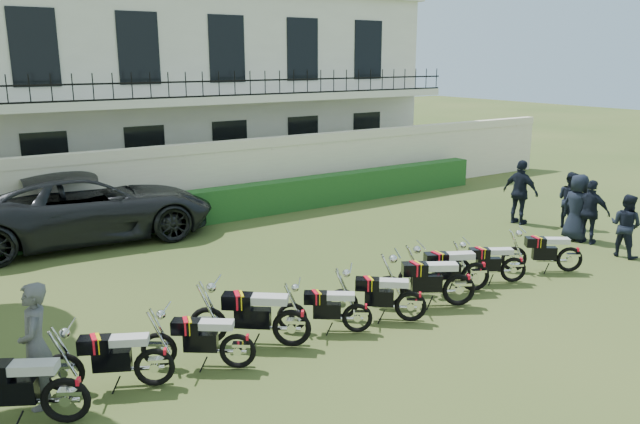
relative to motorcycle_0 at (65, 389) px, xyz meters
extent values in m
plane|color=#334A1D|center=(6.56, 1.58, -0.53)|extent=(100.00, 100.00, 0.00)
cube|color=beige|center=(6.56, 9.58, 0.47)|extent=(30.00, 0.30, 2.00)
cube|color=beige|center=(6.56, 9.58, 1.62)|extent=(30.00, 0.35, 0.30)
cube|color=#1B4E1E|center=(7.56, 8.78, -0.03)|extent=(18.00, 0.60, 1.00)
cube|color=silver|center=(6.56, 15.58, 2.97)|extent=(20.00, 8.00, 7.00)
cube|color=silver|center=(6.56, 10.88, 2.97)|extent=(20.00, 1.40, 0.25)
cube|color=black|center=(6.56, 10.23, 3.57)|extent=(20.00, 0.05, 0.05)
cube|color=black|center=(6.56, 10.23, 3.12)|extent=(20.00, 0.05, 0.05)
cube|color=black|center=(2.06, 11.60, 1.07)|extent=(1.30, 0.12, 2.20)
cube|color=black|center=(2.06, 11.60, 4.57)|extent=(1.30, 0.12, 2.20)
cube|color=black|center=(5.06, 11.60, 1.07)|extent=(1.30, 0.12, 2.20)
cube|color=black|center=(5.06, 11.60, 4.57)|extent=(1.30, 0.12, 2.20)
cube|color=black|center=(8.06, 11.60, 1.07)|extent=(1.30, 0.12, 2.20)
cube|color=black|center=(8.06, 11.60, 4.57)|extent=(1.30, 0.12, 2.20)
cube|color=black|center=(11.06, 11.60, 1.07)|extent=(1.30, 0.12, 2.20)
cube|color=black|center=(11.06, 11.60, 4.57)|extent=(1.30, 0.12, 2.20)
cube|color=black|center=(14.06, 11.60, 1.07)|extent=(1.30, 0.12, 2.20)
cube|color=black|center=(14.06, 11.60, 4.57)|extent=(1.30, 0.12, 2.20)
torus|color=black|center=(0.62, -0.35, -0.20)|extent=(0.63, 0.41, 0.67)
torus|color=black|center=(-0.62, 0.35, -0.20)|extent=(0.63, 0.41, 0.67)
cube|color=black|center=(0.05, -0.03, -0.03)|extent=(0.62, 0.47, 0.33)
cube|color=black|center=(-0.17, 0.10, 0.26)|extent=(0.57, 0.49, 0.24)
cube|color=red|center=(-0.17, 0.10, 0.27)|extent=(0.13, 0.31, 0.25)
cube|color=#DCC50B|center=(-0.12, 0.07, 0.27)|extent=(0.10, 0.30, 0.25)
cube|color=silver|center=(0.30, -0.17, 0.31)|extent=(0.65, 0.52, 0.13)
cylinder|color=silver|center=(-0.48, 0.27, 0.59)|extent=(0.35, 0.59, 0.03)
torus|color=black|center=(1.90, 0.00, -0.23)|extent=(0.59, 0.35, 0.61)
torus|color=black|center=(0.74, 0.59, -0.23)|extent=(0.59, 0.35, 0.61)
cube|color=black|center=(1.36, 0.27, -0.08)|extent=(0.57, 0.41, 0.30)
cube|color=black|center=(1.16, 0.38, 0.20)|extent=(0.52, 0.44, 0.22)
cube|color=red|center=(1.16, 0.38, 0.21)|extent=(0.11, 0.28, 0.23)
cube|color=#DCC50B|center=(1.21, 0.35, 0.21)|extent=(0.08, 0.27, 0.23)
cube|color=silver|center=(1.60, 0.15, 0.24)|extent=(0.60, 0.46, 0.12)
cylinder|color=silver|center=(0.87, 0.52, 0.50)|extent=(0.30, 0.55, 0.03)
torus|color=black|center=(3.11, -0.27, -0.24)|extent=(0.53, 0.42, 0.59)
torus|color=black|center=(2.09, 0.47, -0.24)|extent=(0.53, 0.42, 0.59)
cube|color=black|center=(2.64, 0.07, -0.09)|extent=(0.53, 0.45, 0.29)
cube|color=black|center=(2.46, 0.20, 0.17)|extent=(0.50, 0.46, 0.21)
cube|color=red|center=(2.46, 0.20, 0.18)|extent=(0.15, 0.27, 0.22)
cube|color=#DCC50B|center=(2.51, 0.17, 0.18)|extent=(0.12, 0.26, 0.22)
cube|color=silver|center=(2.85, -0.08, 0.21)|extent=(0.57, 0.50, 0.12)
cylinder|color=silver|center=(2.21, 0.39, 0.46)|extent=(0.36, 0.49, 0.03)
torus|color=black|center=(4.27, -0.17, -0.19)|extent=(0.59, 0.50, 0.68)
torus|color=black|center=(3.14, 0.72, -0.19)|extent=(0.59, 0.50, 0.68)
cube|color=black|center=(3.75, 0.24, -0.03)|extent=(0.60, 0.53, 0.33)
cube|color=black|center=(3.55, 0.40, 0.27)|extent=(0.57, 0.53, 0.24)
cube|color=red|center=(3.55, 0.40, 0.28)|extent=(0.18, 0.31, 0.25)
cube|color=#DCC50B|center=(3.60, 0.36, 0.28)|extent=(0.15, 0.30, 0.25)
cube|color=silver|center=(3.98, 0.06, 0.32)|extent=(0.64, 0.59, 0.13)
cylinder|color=silver|center=(3.27, 0.62, 0.60)|extent=(0.44, 0.54, 0.03)
torus|color=black|center=(5.46, -0.22, -0.26)|extent=(0.49, 0.39, 0.55)
torus|color=black|center=(4.51, 0.46, -0.26)|extent=(0.49, 0.39, 0.55)
cube|color=black|center=(5.02, 0.09, -0.12)|extent=(0.50, 0.42, 0.27)
cube|color=black|center=(4.85, 0.21, 0.12)|extent=(0.47, 0.43, 0.20)
cube|color=red|center=(4.85, 0.21, 0.13)|extent=(0.14, 0.25, 0.21)
cube|color=#DCC50B|center=(4.89, 0.18, 0.13)|extent=(0.11, 0.25, 0.21)
cube|color=silver|center=(5.22, -0.05, 0.16)|extent=(0.53, 0.46, 0.11)
cylinder|color=silver|center=(4.62, 0.38, 0.39)|extent=(0.34, 0.46, 0.03)
torus|color=black|center=(6.58, -0.47, -0.23)|extent=(0.51, 0.45, 0.60)
torus|color=black|center=(5.61, 0.35, -0.23)|extent=(0.51, 0.45, 0.60)
cube|color=black|center=(6.13, -0.09, -0.09)|extent=(0.53, 0.48, 0.29)
cube|color=black|center=(5.96, 0.06, 0.18)|extent=(0.50, 0.48, 0.22)
cube|color=red|center=(5.96, 0.06, 0.19)|extent=(0.16, 0.28, 0.23)
cube|color=#DCC50B|center=(6.00, 0.02, 0.19)|extent=(0.14, 0.27, 0.23)
cube|color=silver|center=(6.33, -0.26, 0.22)|extent=(0.56, 0.53, 0.12)
cylinder|color=silver|center=(5.72, 0.26, 0.47)|extent=(0.40, 0.47, 0.03)
torus|color=black|center=(8.00, -0.37, -0.20)|extent=(0.62, 0.42, 0.66)
torus|color=black|center=(6.79, 0.34, -0.20)|extent=(0.62, 0.42, 0.66)
cube|color=black|center=(7.44, -0.04, -0.04)|extent=(0.61, 0.47, 0.32)
cube|color=black|center=(7.23, 0.09, 0.25)|extent=(0.56, 0.49, 0.24)
cube|color=red|center=(7.23, 0.09, 0.26)|extent=(0.14, 0.30, 0.25)
cube|color=#DCC50B|center=(7.28, 0.05, 0.26)|extent=(0.11, 0.30, 0.25)
cube|color=silver|center=(7.69, -0.19, 0.30)|extent=(0.64, 0.53, 0.13)
cylinder|color=silver|center=(6.93, 0.26, 0.58)|extent=(0.36, 0.57, 0.03)
torus|color=black|center=(8.88, 0.07, -0.21)|extent=(0.61, 0.36, 0.64)
torus|color=black|center=(7.67, 0.67, -0.21)|extent=(0.61, 0.36, 0.64)
cube|color=black|center=(8.32, 0.35, -0.06)|extent=(0.60, 0.42, 0.31)
cube|color=black|center=(8.10, 0.45, 0.22)|extent=(0.54, 0.45, 0.23)
cube|color=red|center=(8.10, 0.45, 0.24)|extent=(0.11, 0.29, 0.24)
cube|color=#DCC50B|center=(8.16, 0.43, 0.24)|extent=(0.08, 0.29, 0.24)
cube|color=silver|center=(8.57, 0.22, 0.27)|extent=(0.62, 0.48, 0.13)
cylinder|color=silver|center=(7.81, 0.60, 0.54)|extent=(0.30, 0.57, 0.03)
torus|color=black|center=(9.90, -0.03, -0.24)|extent=(0.54, 0.36, 0.57)
torus|color=black|center=(8.85, 0.59, -0.24)|extent=(0.54, 0.36, 0.57)
cube|color=black|center=(9.42, 0.25, -0.10)|extent=(0.53, 0.41, 0.28)
cube|color=black|center=(9.23, 0.36, 0.15)|extent=(0.49, 0.42, 0.21)
cube|color=red|center=(9.23, 0.36, 0.16)|extent=(0.12, 0.26, 0.22)
cube|color=#DCC50B|center=(9.28, 0.34, 0.16)|extent=(0.09, 0.26, 0.22)
cube|color=silver|center=(9.64, 0.13, 0.19)|extent=(0.56, 0.46, 0.11)
cylinder|color=silver|center=(8.98, 0.52, 0.43)|extent=(0.31, 0.50, 0.03)
torus|color=black|center=(11.52, -0.36, -0.23)|extent=(0.53, 0.42, 0.59)
torus|color=black|center=(10.49, 0.38, -0.23)|extent=(0.53, 0.42, 0.59)
cube|color=black|center=(11.04, -0.02, -0.09)|extent=(0.54, 0.45, 0.29)
cube|color=black|center=(10.86, 0.11, 0.18)|extent=(0.50, 0.46, 0.21)
cube|color=red|center=(10.86, 0.11, 0.19)|extent=(0.15, 0.27, 0.22)
cube|color=#DCC50B|center=(10.91, 0.08, 0.19)|extent=(0.12, 0.27, 0.22)
cube|color=silver|center=(11.26, -0.17, 0.21)|extent=(0.57, 0.50, 0.12)
cylinder|color=silver|center=(10.61, 0.30, 0.47)|extent=(0.36, 0.49, 0.03)
imported|color=black|center=(2.50, 8.94, 0.40)|extent=(6.88, 3.53, 1.86)
imported|color=#56565B|center=(-0.20, 0.73, 0.39)|extent=(0.60, 0.76, 1.83)
imported|color=black|center=(13.21, 0.03, 0.27)|extent=(0.65, 0.81, 1.58)
imported|color=black|center=(13.47, 1.17, 0.33)|extent=(0.62, 1.07, 1.72)
imported|color=black|center=(13.47, 1.56, 0.38)|extent=(0.64, 0.92, 1.82)
imported|color=black|center=(14.43, 2.45, 0.30)|extent=(0.71, 0.87, 1.65)
imported|color=black|center=(13.58, 3.54, 0.43)|extent=(0.60, 1.17, 1.92)
camera|label=1|loc=(-1.32, -8.13, 4.31)|focal=35.00mm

